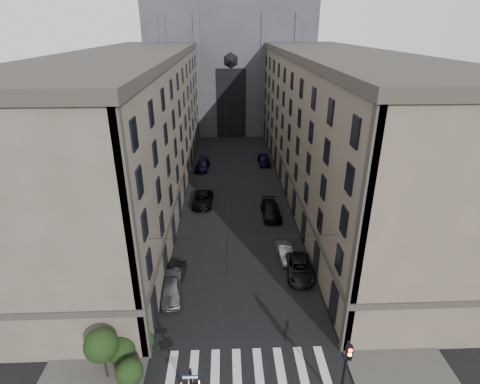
{
  "coord_description": "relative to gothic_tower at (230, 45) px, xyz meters",
  "views": [
    {
      "loc": [
        -1.28,
        -13.8,
        21.73
      ],
      "look_at": [
        -0.18,
        13.64,
        9.51
      ],
      "focal_mm": 28.0,
      "sensor_mm": 36.0,
      "label": 1
    }
  ],
  "objects": [
    {
      "name": "shrub_cluster",
      "position": [
        -8.72,
        -69.95,
        -16.0
      ],
      "size": [
        3.9,
        4.4,
        3.9
      ],
      "color": "black",
      "rests_on": "sidewalk_left"
    },
    {
      "name": "sidewalk_left",
      "position": [
        -10.5,
        -38.96,
        -17.72
      ],
      "size": [
        7.0,
        80.0,
        0.15
      ],
      "primitive_type": "cube",
      "color": "#383533",
      "rests_on": "ground"
    },
    {
      "name": "car_left_far",
      "position": [
        -5.15,
        -30.51,
        -17.06
      ],
      "size": [
        2.58,
        5.28,
        1.48
      ],
      "primitive_type": "imported",
      "rotation": [
        0.0,
        0.0,
        -0.1
      ],
      "color": "black",
      "rests_on": "ground"
    },
    {
      "name": "car_right_midfar",
      "position": [
        4.22,
        -47.51,
        -17.01
      ],
      "size": [
        2.31,
        5.48,
        1.58
      ],
      "primitive_type": "imported",
      "rotation": [
        0.0,
        0.0,
        0.02
      ],
      "color": "black",
      "rests_on": "ground"
    },
    {
      "name": "sidewalk_right",
      "position": [
        10.5,
        -38.96,
        -17.72
      ],
      "size": [
        7.0,
        80.0,
        0.15
      ],
      "primitive_type": "cube",
      "color": "#383533",
      "rests_on": "ground"
    },
    {
      "name": "car_left_midnear",
      "position": [
        -6.2,
        -60.49,
        -17.06
      ],
      "size": [
        1.92,
        4.61,
        1.48
      ],
      "primitive_type": "imported",
      "rotation": [
        0.0,
        0.0,
        -0.08
      ],
      "color": "black",
      "rests_on": "ground"
    },
    {
      "name": "tram_wires",
      "position": [
        0.0,
        -39.33,
        -10.55
      ],
      "size": [
        14.0,
        60.0,
        0.43
      ],
      "color": "black",
      "rests_on": "ground"
    },
    {
      "name": "car_right_midnear",
      "position": [
        5.51,
        -59.58,
        -17.08
      ],
      "size": [
        2.74,
        5.31,
        1.43
      ],
      "primitive_type": "imported",
      "rotation": [
        0.0,
        0.0,
        -0.07
      ],
      "color": "black",
      "rests_on": "ground"
    },
    {
      "name": "car_right_far",
      "position": [
        5.27,
        -28.33,
        -16.98
      ],
      "size": [
        2.0,
        4.81,
        1.63
      ],
      "primitive_type": "imported",
      "rotation": [
        0.0,
        0.0,
        0.02
      ],
      "color": "black",
      "rests_on": "ground"
    },
    {
      "name": "car_left_midfar",
      "position": [
        -4.42,
        -43.94,
        -17.04
      ],
      "size": [
        2.75,
        5.56,
        1.52
      ],
      "primitive_type": "imported",
      "rotation": [
        0.0,
        0.0,
        -0.04
      ],
      "color": "black",
      "rests_on": "ground"
    },
    {
      "name": "building_left",
      "position": [
        -13.44,
        -38.96,
        -8.45
      ],
      "size": [
        13.6,
        60.6,
        18.85
      ],
      "color": "#4F4A3D",
      "rests_on": "ground"
    },
    {
      "name": "zebra_crossing",
      "position": [
        0.0,
        -69.96,
        -17.79
      ],
      "size": [
        11.0,
        3.2,
        0.01
      ],
      "primitive_type": "cube",
      "color": "beige",
      "rests_on": "ground"
    },
    {
      "name": "pedestrian",
      "position": [
        3.08,
        -67.49,
        -16.9
      ],
      "size": [
        0.54,
        0.72,
        1.79
      ],
      "primitive_type": "imported",
      "rotation": [
        0.0,
        0.0,
        1.74
      ],
      "color": "black",
      "rests_on": "ground"
    },
    {
      "name": "car_left_near",
      "position": [
        -6.2,
        -62.35,
        -17.05
      ],
      "size": [
        2.22,
        4.57,
        1.5
      ],
      "primitive_type": "imported",
      "rotation": [
        0.0,
        0.0,
        0.1
      ],
      "color": "slate",
      "rests_on": "ground"
    },
    {
      "name": "building_right",
      "position": [
        13.44,
        -38.96,
        -8.45
      ],
      "size": [
        13.6,
        60.6,
        18.85
      ],
      "color": "brown",
      "rests_on": "ground"
    },
    {
      "name": "gothic_tower",
      "position": [
        0.0,
        0.0,
        0.0
      ],
      "size": [
        35.0,
        23.0,
        58.0
      ],
      "color": "#2D2D33",
      "rests_on": "ground"
    },
    {
      "name": "traffic_light_right",
      "position": [
        5.6,
        -73.04,
        -14.51
      ],
      "size": [
        0.34,
        0.5,
        5.2
      ],
      "color": "black",
      "rests_on": "ground"
    },
    {
      "name": "car_right_near",
      "position": [
        4.56,
        -56.71,
        -17.16
      ],
      "size": [
        1.7,
        4.01,
        1.29
      ],
      "primitive_type": "imported",
      "rotation": [
        0.0,
        0.0,
        0.09
      ],
      "color": "gray",
      "rests_on": "ground"
    }
  ]
}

